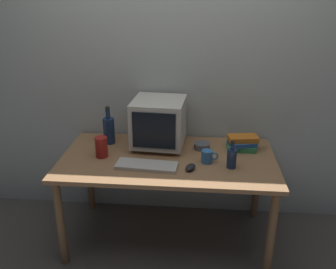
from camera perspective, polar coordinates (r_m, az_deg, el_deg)
name	(u,v)px	position (r m, az deg, el deg)	size (l,w,h in m)	color
ground_plane	(168,237)	(3.03, 0.00, -15.62)	(6.00, 6.00, 0.00)	#56514C
back_wall	(173,69)	(2.92, 0.83, 10.20)	(4.00, 0.08, 2.50)	beige
desk	(168,167)	(2.69, 0.00, -5.10)	(1.55, 0.82, 0.70)	#9E7047
crt_monitor	(159,122)	(2.77, -1.45, 1.88)	(0.41, 0.41, 0.37)	beige
keyboard	(147,165)	(2.52, -3.34, -4.83)	(0.42, 0.15, 0.02)	beige
computer_mouse	(190,167)	(2.49, 3.50, -5.10)	(0.06, 0.10, 0.04)	black
bottle_tall	(109,129)	(2.89, -9.17, 0.80)	(0.09, 0.09, 0.31)	navy
bottle_short	(232,158)	(2.52, 9.87, -3.55)	(0.07, 0.07, 0.20)	navy
book_stack	(242,143)	(2.82, 11.42, -1.31)	(0.23, 0.18, 0.11)	#33894C
mug	(207,156)	(2.58, 6.15, -3.41)	(0.12, 0.08, 0.09)	#3370B2
cd_spindle	(202,146)	(2.80, 5.32, -1.78)	(0.12, 0.12, 0.04)	#595B66
metal_canister	(101,147)	(2.68, -10.31, -1.93)	(0.09, 0.09, 0.15)	#A51E19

